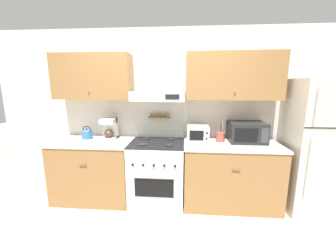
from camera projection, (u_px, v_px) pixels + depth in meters
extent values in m
plane|color=#B2A38E|center=(155.00, 213.00, 2.81)|extent=(16.00, 16.00, 0.00)
cube|color=silver|center=(160.00, 114.00, 3.26)|extent=(5.20, 0.08, 2.55)
cube|color=olive|center=(93.00, 77.00, 3.03)|extent=(1.14, 0.33, 0.65)
sphere|color=brown|center=(88.00, 92.00, 2.90)|extent=(0.02, 0.02, 0.02)
cube|color=olive|center=(233.00, 76.00, 2.87)|extent=(1.31, 0.33, 0.65)
sphere|color=brown|center=(235.00, 93.00, 2.74)|extent=(0.02, 0.02, 0.02)
cube|color=#ADAFB5|center=(158.00, 96.00, 2.98)|extent=(0.78, 0.37, 0.15)
cube|color=black|center=(172.00, 97.00, 2.78)|extent=(0.19, 0.01, 0.06)
cube|color=olive|center=(159.00, 117.00, 3.19)|extent=(0.34, 0.07, 0.02)
cylinder|color=olive|center=(151.00, 115.00, 3.19)|extent=(0.03, 0.03, 0.06)
cylinder|color=olive|center=(155.00, 115.00, 3.19)|extent=(0.03, 0.03, 0.06)
cylinder|color=olive|center=(159.00, 115.00, 3.18)|extent=(0.03, 0.03, 0.06)
cylinder|color=olive|center=(164.00, 115.00, 3.18)|extent=(0.03, 0.03, 0.06)
cylinder|color=olive|center=(168.00, 115.00, 3.17)|extent=(0.03, 0.03, 0.06)
cube|color=olive|center=(95.00, 170.00, 3.14)|extent=(1.14, 0.66, 0.88)
cube|color=silver|center=(93.00, 142.00, 3.05)|extent=(1.16, 0.68, 0.03)
cylinder|color=brown|center=(83.00, 165.00, 2.77)|extent=(0.10, 0.01, 0.01)
cube|color=olive|center=(230.00, 175.00, 2.98)|extent=(1.31, 0.66, 0.88)
cube|color=silver|center=(232.00, 145.00, 2.89)|extent=(1.34, 0.68, 0.03)
cylinder|color=brown|center=(237.00, 170.00, 2.61)|extent=(0.10, 0.01, 0.01)
cube|color=white|center=(157.00, 172.00, 3.04)|extent=(0.77, 0.67, 0.90)
cube|color=black|center=(154.00, 188.00, 2.72)|extent=(0.52, 0.01, 0.25)
cylinder|color=#ADAFB5|center=(154.00, 176.00, 2.67)|extent=(0.54, 0.02, 0.02)
cube|color=black|center=(157.00, 143.00, 2.96)|extent=(0.77, 0.67, 0.01)
cylinder|color=#232326|center=(142.00, 145.00, 2.81)|extent=(0.11, 0.11, 0.02)
cylinder|color=#232326|center=(169.00, 145.00, 2.78)|extent=(0.11, 0.11, 0.02)
cylinder|color=#232326|center=(146.00, 139.00, 3.12)|extent=(0.11, 0.11, 0.02)
cylinder|color=#232326|center=(171.00, 139.00, 3.10)|extent=(0.11, 0.11, 0.02)
cylinder|color=black|center=(133.00, 165.00, 2.68)|extent=(0.03, 0.02, 0.03)
cylinder|color=black|center=(143.00, 165.00, 2.66)|extent=(0.03, 0.02, 0.03)
cylinder|color=black|center=(154.00, 165.00, 2.65)|extent=(0.03, 0.02, 0.03)
cylinder|color=black|center=(164.00, 166.00, 2.64)|extent=(0.03, 0.02, 0.03)
cylinder|color=black|center=(175.00, 166.00, 2.63)|extent=(0.03, 0.02, 0.03)
cube|color=white|center=(160.00, 134.00, 3.25)|extent=(0.77, 0.04, 0.09)
cube|color=beige|center=(317.00, 147.00, 2.79)|extent=(0.77, 0.67, 1.80)
cylinder|color=#ADAFB5|center=(316.00, 106.00, 2.35)|extent=(0.02, 0.02, 0.40)
cylinder|color=#ADAFB5|center=(308.00, 169.00, 2.50)|extent=(0.02, 0.02, 0.76)
cylinder|color=teal|center=(87.00, 135.00, 3.15)|extent=(0.15, 0.15, 0.11)
ellipsoid|color=teal|center=(87.00, 131.00, 3.14)|extent=(0.14, 0.14, 0.06)
sphere|color=black|center=(87.00, 129.00, 3.13)|extent=(0.02, 0.02, 0.02)
cylinder|color=teal|center=(92.00, 134.00, 3.14)|extent=(0.09, 0.03, 0.08)
torus|color=black|center=(87.00, 130.00, 3.13)|extent=(0.13, 0.01, 0.13)
cube|color=white|center=(109.00, 138.00, 3.13)|extent=(0.21, 0.23, 0.03)
cube|color=white|center=(111.00, 128.00, 3.17)|extent=(0.21, 0.08, 0.31)
cube|color=white|center=(108.00, 121.00, 3.07)|extent=(0.21, 0.19, 0.07)
ellipsoid|color=#4C3323|center=(109.00, 134.00, 3.09)|extent=(0.13, 0.13, 0.12)
cube|color=#232326|center=(247.00, 132.00, 2.96)|extent=(0.50, 0.40, 0.29)
cube|color=black|center=(246.00, 135.00, 2.77)|extent=(0.30, 0.01, 0.18)
cube|color=#38383D|center=(265.00, 136.00, 2.75)|extent=(0.10, 0.01, 0.21)
cylinder|color=#B24C42|center=(220.00, 137.00, 2.99)|extent=(0.13, 0.13, 0.14)
cylinder|color=olive|center=(219.00, 127.00, 2.95)|extent=(0.01, 0.05, 0.16)
cylinder|color=#28282B|center=(221.00, 127.00, 2.96)|extent=(0.01, 0.04, 0.16)
cylinder|color=#B2B2B7|center=(222.00, 127.00, 2.97)|extent=(0.01, 0.03, 0.16)
cube|color=white|center=(198.00, 133.00, 3.00)|extent=(0.31, 0.27, 0.23)
cube|color=black|center=(197.00, 135.00, 2.87)|extent=(0.20, 0.01, 0.14)
cylinder|color=black|center=(207.00, 133.00, 2.84)|extent=(0.03, 0.01, 0.03)
cylinder|color=black|center=(207.00, 139.00, 2.86)|extent=(0.03, 0.01, 0.03)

